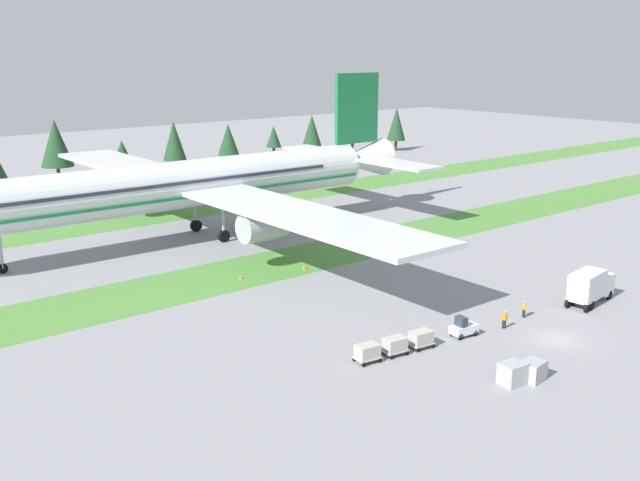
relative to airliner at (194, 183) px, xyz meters
The scene contains 18 objects.
ground_plane 53.88m from the airliner, 82.48° to the right, with size 400.00×400.00×0.00m, color gray.
grass_strip_near 20.18m from the airliner, 67.91° to the right, with size 320.00×11.23×0.01m, color #4C8438.
grass_strip_far 20.24m from the airliner, 67.99° to the left, with size 320.00×11.23×0.01m, color #4C8438.
airliner is the anchor object (origin of this frame).
baggage_tug 47.44m from the airliner, 88.74° to the right, with size 2.75×1.63×1.97m.
cargo_dolly_lead 46.93m from the airliner, 94.88° to the right, with size 2.38×1.78×1.55m.
cargo_dolly_second 46.89m from the airliner, 98.46° to the right, with size 2.38×1.78×1.55m.
cargo_dolly_third 47.02m from the airliner, 102.04° to the right, with size 2.38×1.78×1.55m.
catering_truck 52.95m from the airliner, 69.64° to the right, with size 7.20×3.19×3.58m.
ground_crew_marshaller 48.91m from the airliner, 83.42° to the right, with size 0.52×0.36×1.74m.
ground_crew_loader 48.95m from the airliner, 78.71° to the right, with size 0.36×0.52×1.74m.
uld_container_0 56.35m from the airliner, 93.76° to the right, with size 2.00×1.60×1.76m, color #A3A3A8.
uld_container_1 56.85m from the airliner, 91.88° to the right, with size 2.00×1.60×1.60m, color #A3A3A8.
taxiway_marker_0 22.53m from the airliner, 82.57° to the right, with size 0.44×0.44×0.51m, color orange.
taxiway_marker_1 21.50m from the airliner, 105.36° to the right, with size 0.44×0.44×0.51m, color orange.
taxiway_marker_2 32.71m from the airliner, 46.61° to the right, with size 0.44×0.44×0.47m, color orange.
taxiway_marker_3 31.99m from the airliner, 46.11° to the right, with size 0.44×0.44×0.47m, color orange.
distant_tree_line 51.42m from the airliner, 79.87° to the left, with size 165.76×9.67×12.94m.
Camera 1 is at (-55.55, -33.81, 25.50)m, focal length 40.55 mm.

